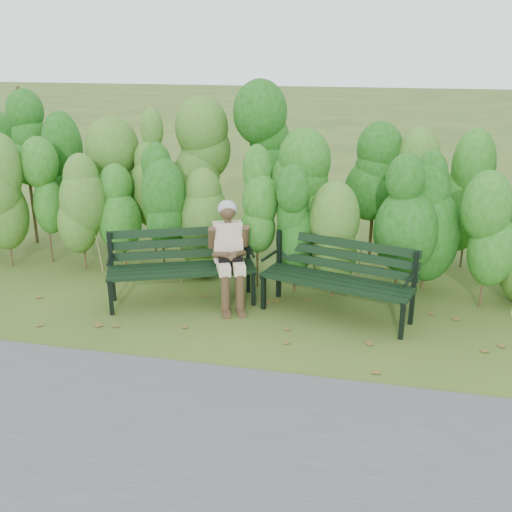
# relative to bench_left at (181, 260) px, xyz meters

# --- Properties ---
(ground) EXTENTS (80.00, 80.00, 0.00)m
(ground) POSITION_rel_bench_left_xyz_m (1.01, -0.57, -0.53)
(ground) COLOR #35491B
(footpath) EXTENTS (60.00, 2.50, 0.01)m
(footpath) POSITION_rel_bench_left_xyz_m (1.01, -2.77, -0.53)
(footpath) COLOR #474749
(footpath) RESTS_ON ground
(hedge_band) EXTENTS (11.04, 1.67, 2.42)m
(hedge_band) POSITION_rel_bench_left_xyz_m (1.01, 1.29, 0.72)
(hedge_band) COLOR #47381E
(hedge_band) RESTS_ON ground
(leaf_litter) EXTENTS (5.98, 2.12, 0.01)m
(leaf_litter) POSITION_rel_bench_left_xyz_m (1.15, -0.58, -0.53)
(leaf_litter) COLOR brown
(leaf_litter) RESTS_ON ground
(bench_left) EXTENTS (1.90, 1.21, 0.91)m
(bench_left) POSITION_rel_bench_left_xyz_m (0.00, 0.00, 0.00)
(bench_left) COLOR black
(bench_left) RESTS_ON ground
(bench_right) EXTENTS (1.88, 1.04, 0.90)m
(bench_right) POSITION_rel_bench_left_xyz_m (1.97, 0.02, -0.00)
(bench_right) COLOR black
(bench_right) RESTS_ON ground
(seated_woman) EXTENTS (0.60, 0.80, 1.30)m
(seated_woman) POSITION_rel_bench_left_xyz_m (0.61, 0.05, 0.20)
(seated_woman) COLOR beige
(seated_woman) RESTS_ON ground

